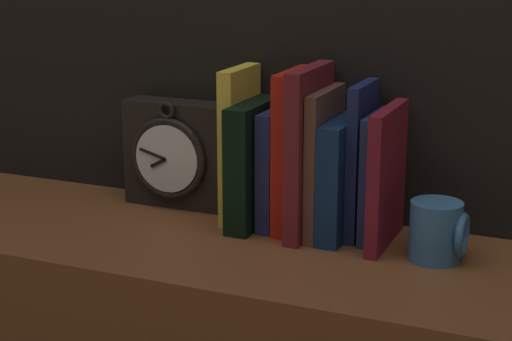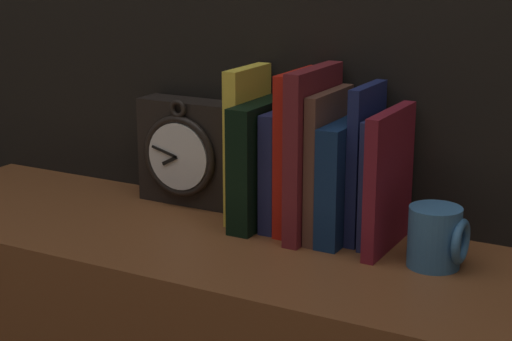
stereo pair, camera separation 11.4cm
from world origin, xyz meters
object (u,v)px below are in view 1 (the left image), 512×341
book_slot1_black (253,164)px  book_slot8_navy (375,176)px  book_slot2_navy (277,168)px  book_slot6_navy (341,178)px  book_slot0_yellow (240,145)px  book_slot4_maroon (309,152)px  clock (176,154)px  mug (438,231)px  book_slot7_navy (362,160)px  book_slot9_maroon (387,177)px  book_slot3_red (295,151)px  book_slot5_brown (324,163)px

book_slot1_black → book_slot8_navy: size_ratio=1.02×
book_slot2_navy → book_slot6_navy: 0.11m
book_slot6_navy → book_slot8_navy: book_slot8_navy is taller
book_slot0_yellow → book_slot4_maroon: (0.12, -0.02, 0.01)m
clock → mug: (0.46, -0.08, -0.05)m
book_slot6_navy → book_slot4_maroon: bearing=-172.4°
clock → book_slot7_navy: (0.33, -0.02, 0.03)m
clock → book_slot0_yellow: 0.13m
book_slot9_maroon → book_slot7_navy: bearing=153.9°
book_slot0_yellow → mug: (0.33, -0.06, -0.08)m
mug → clock: bearing=169.8°
book_slot3_red → book_slot4_maroon: bearing=-26.5°
book_slot9_maroon → book_slot0_yellow: bearing=175.2°
mug → book_slot5_brown: bearing=165.7°
clock → book_slot6_navy: size_ratio=1.02×
book_slot1_black → book_slot2_navy: 0.04m
book_slot6_navy → book_slot3_red: bearing=174.7°
book_slot0_yellow → book_slot3_red: size_ratio=0.99×
book_slot7_navy → book_slot0_yellow: bearing=-179.5°
book_slot0_yellow → book_slot9_maroon: 0.25m
book_slot8_navy → mug: bearing=-27.7°
book_slot8_navy → book_slot2_navy: bearing=-179.4°
book_slot2_navy → book_slot5_brown: bearing=-6.1°
book_slot3_red → mug: (0.23, -0.05, -0.08)m
book_slot2_navy → book_slot4_maroon: bearing=-15.7°
book_slot2_navy → book_slot5_brown: book_slot5_brown is taller
book_slot2_navy → book_slot8_navy: book_slot8_navy is taller
clock → book_slot6_navy: (0.30, -0.04, 0.00)m
book_slot1_black → book_slot2_navy: size_ratio=1.05×
book_slot1_black → book_slot3_red: book_slot3_red is taller
clock → book_slot5_brown: size_ratio=0.83×
book_slot9_maroon → book_slot5_brown: bearing=175.2°
book_slot0_yellow → book_slot8_navy: size_ratio=1.28×
clock → book_slot8_navy: bearing=-4.2°
book_slot1_black → book_slot9_maroon: book_slot9_maroon is taller
book_slot8_navy → book_slot9_maroon: (0.02, -0.02, 0.01)m
book_slot7_navy → book_slot9_maroon: 0.05m
clock → book_slot3_red: (0.22, -0.03, 0.03)m
book_slot7_navy → book_slot8_navy: size_ratio=1.22×
book_slot1_black → book_slot5_brown: (0.11, 0.00, 0.01)m
book_slot5_brown → book_slot7_navy: 0.06m
book_slot6_navy → book_slot9_maroon: size_ratio=0.87×
book_slot9_maroon → book_slot4_maroon: bearing=179.7°
book_slot3_red → book_slot7_navy: bearing=4.4°
book_slot4_maroon → book_slot1_black: bearing=177.6°
book_slot2_navy → book_slot9_maroon: book_slot9_maroon is taller
book_slot2_navy → book_slot3_red: (0.03, -0.00, 0.03)m
book_slot4_maroon → clock: bearing=170.2°
book_slot4_maroon → book_slot0_yellow: bearing=170.8°
book_slot0_yellow → book_slot5_brown: book_slot0_yellow is taller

